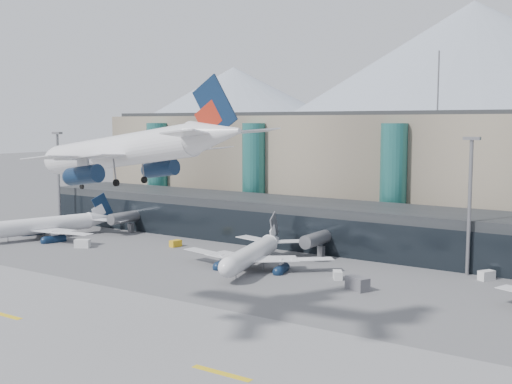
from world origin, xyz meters
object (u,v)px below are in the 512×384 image
lightmast_mid (470,198)px  veh_d (486,275)px  veh_c (357,283)px  jet_parked_left (57,220)px  lightmast_left (58,173)px  jet_parked_mid (256,246)px  veh_g (338,275)px  veh_b (176,243)px  veh_a (82,244)px  hero_jet (140,140)px

lightmast_mid → veh_d: (3.98, -2.00, -13.57)m
veh_c → jet_parked_left: bearing=-158.6°
lightmast_left → jet_parked_mid: (73.44, -12.71, -10.44)m
lightmast_mid → veh_g: lightmast_mid is taller
lightmast_mid → veh_b: 65.11m
lightmast_mid → lightmast_left: bearing=-178.4°
veh_b → veh_d: 67.36m
jet_parked_left → veh_a: bearing=-93.5°
jet_parked_mid → lightmast_left: bearing=66.0°
lightmast_mid → jet_parked_mid: lightmast_mid is taller
lightmast_left → lightmast_mid: (110.00, 3.00, 0.00)m
lightmast_left → veh_g: lightmast_left is taller
hero_jet → veh_b: hero_jet is taller
lightmast_left → veh_d: (113.98, 1.00, -13.57)m
lightmast_left → veh_d: 114.79m
lightmast_left → hero_jet: hero_jet is taller
lightmast_mid → veh_b: bearing=-171.7°
jet_parked_left → veh_b: size_ratio=13.70×
lightmast_mid → hero_jet: (-26.04, -58.60, 11.50)m
jet_parked_mid → veh_a: size_ratio=9.89×
jet_parked_mid → veh_g: (17.95, -0.51, -3.22)m
lightmast_left → veh_d: size_ratio=8.61×
hero_jet → veh_b: size_ratio=14.17×
veh_a → veh_b: size_ratio=1.29×
veh_c → veh_d: veh_c is taller
veh_d → veh_c: bearing=168.1°
lightmast_left → lightmast_mid: bearing=1.6°
jet_parked_left → veh_g: bearing=-73.3°
jet_parked_left → veh_d: 100.75m
veh_d → lightmast_mid: bearing=91.8°
jet_parked_left → veh_a: 17.37m
veh_d → lightmast_left: bearing=119.1°
jet_parked_mid → veh_b: bearing=61.9°
hero_jet → veh_a: (-53.79, 36.97, -24.99)m
veh_b → lightmast_left: bearing=93.2°
lightmast_mid → hero_jet: 65.15m
veh_a → veh_b: (16.84, 12.47, -0.19)m
lightmast_left → hero_jet: 101.35m
lightmast_mid → veh_d: 14.28m
jet_parked_left → veh_g: size_ratio=13.57×
hero_jet → jet_parked_mid: 49.31m
hero_jet → veh_b: 66.66m
lightmast_left → hero_jet: (83.96, -55.60, 11.50)m
lightmast_mid → jet_parked_mid: bearing=-156.7°
hero_jet → veh_a: 69.89m
veh_g → lightmast_left: bearing=-130.4°
veh_a → veh_c: 67.41m
veh_d → jet_parked_left: bearing=126.3°
lightmast_left → veh_c: size_ratio=6.23×
jet_parked_left → veh_a: jet_parked_left is taller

